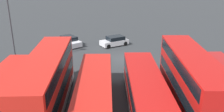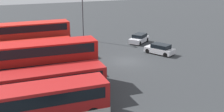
{
  "view_description": "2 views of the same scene",
  "coord_description": "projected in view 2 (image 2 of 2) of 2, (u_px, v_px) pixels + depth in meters",
  "views": [
    {
      "loc": [
        3.06,
        27.94,
        10.49
      ],
      "look_at": [
        1.93,
        2.0,
        1.14
      ],
      "focal_mm": 38.13,
      "sensor_mm": 36.0,
      "label": 1
    },
    {
      "loc": [
        -29.8,
        14.44,
        11.13
      ],
      "look_at": [
        -0.15,
        2.11,
        1.02
      ],
      "focal_mm": 43.5,
      "sensor_mm": 36.0,
      "label": 2
    }
  ],
  "objects": [
    {
      "name": "bus_single_deck_fifth",
      "position": [
        24.0,
        52.0,
        33.2
      ],
      "size": [
        2.89,
        11.83,
        2.95
      ],
      "color": "red",
      "rests_on": "ground"
    },
    {
      "name": "car_small_green",
      "position": [
        139.0,
        38.0,
        43.75
      ],
      "size": [
        3.84,
        4.29,
        1.43
      ],
      "color": "silver",
      "rests_on": "ground"
    },
    {
      "name": "bus_double_decker_sixth",
      "position": [
        26.0,
        39.0,
        36.38
      ],
      "size": [
        2.7,
        11.57,
        4.55
      ],
      "color": "red",
      "rests_on": "ground"
    },
    {
      "name": "bus_single_deck_seventh",
      "position": [
        19.0,
        39.0,
        39.41
      ],
      "size": [
        2.98,
        12.05,
        2.95
      ],
      "color": "red",
      "rests_on": "ground"
    },
    {
      "name": "ground_plane",
      "position": [
        127.0,
        61.0,
        34.88
      ],
      "size": [
        140.0,
        140.0,
        0.0
      ],
      "primitive_type": "plane",
      "color": "#2D3033"
    },
    {
      "name": "waste_bin_yellow",
      "position": [
        83.0,
        43.0,
        42.12
      ],
      "size": [
        0.6,
        0.6,
        0.95
      ],
      "primitive_type": "cylinder",
      "color": "yellow",
      "rests_on": "ground"
    },
    {
      "name": "bus_single_deck_second",
      "position": [
        39.0,
        85.0,
        23.56
      ],
      "size": [
        2.79,
        11.75,
        2.95
      ],
      "color": "#A51919",
      "rests_on": "ground"
    },
    {
      "name": "bus_single_deck_near_end",
      "position": [
        40.0,
        103.0,
        20.48
      ],
      "size": [
        2.9,
        10.54,
        2.95
      ],
      "color": "#A51919",
      "rests_on": "ground"
    },
    {
      "name": "bus_double_decker_third",
      "position": [
        39.0,
        63.0,
        26.6
      ],
      "size": [
        3.16,
        11.63,
        4.55
      ],
      "color": "#B71411",
      "rests_on": "ground"
    },
    {
      "name": "lamp_post_tall",
      "position": [
        83.0,
        10.0,
        44.18
      ],
      "size": [
        0.7,
        0.3,
        8.79
      ],
      "color": "#38383D",
      "rests_on": "ground"
    },
    {
      "name": "car_hatchback_silver",
      "position": [
        160.0,
        49.0,
        37.84
      ],
      "size": [
        4.42,
        3.45,
        1.43
      ],
      "color": "silver",
      "rests_on": "ground"
    },
    {
      "name": "bus_single_deck_fourth",
      "position": [
        29.0,
        61.0,
        29.8
      ],
      "size": [
        2.9,
        12.01,
        2.95
      ],
      "color": "#B71411",
      "rests_on": "ground"
    }
  ]
}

